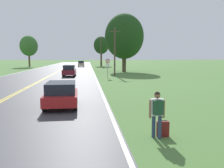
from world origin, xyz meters
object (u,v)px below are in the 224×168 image
object	(u,v)px
tree_right_cluster	(124,37)
tree_left_verge	(101,45)
hitchhiker_person	(157,110)
traffic_sign	(108,64)
car_red_hatchback_nearest	(61,94)
suitcase	(163,129)
tree_mid_treeline	(29,46)
car_champagne_suv_mid_near	(81,64)
car_maroon_suv_approaching	(69,70)

from	to	relation	value
tree_right_cluster	tree_left_verge	bearing A→B (deg)	95.41
hitchhiker_person	tree_right_cluster	bearing A→B (deg)	-4.31
traffic_sign	car_red_hatchback_nearest	size ratio (longest dim) A/B	0.71
suitcase	tree_mid_treeline	size ratio (longest dim) A/B	0.07
hitchhiker_person	tree_right_cluster	distance (m)	37.92
traffic_sign	car_champagne_suv_mid_near	size ratio (longest dim) A/B	0.58
hitchhiker_person	tree_left_verge	bearing A→B (deg)	1.08
tree_left_verge	car_red_hatchback_nearest	size ratio (longest dim) A/B	2.44
car_maroon_suv_approaching	tree_right_cluster	bearing A→B (deg)	136.24
car_red_hatchback_nearest	suitcase	bearing A→B (deg)	34.85
hitchhiker_person	tree_left_verge	size ratio (longest dim) A/B	0.19
tree_left_verge	car_champagne_suv_mid_near	bearing A→B (deg)	-142.59
tree_mid_treeline	car_maroon_suv_approaching	distance (m)	36.38
suitcase	car_red_hatchback_nearest	xyz separation A→B (m)	(-4.24, 5.64, 0.49)
suitcase	hitchhiker_person	bearing A→B (deg)	122.71
tree_left_verge	tree_mid_treeline	bearing A→B (deg)	-166.61
tree_left_verge	car_maroon_suv_approaching	xyz separation A→B (m)	(-7.02, -38.30, -5.45)
suitcase	car_champagne_suv_mid_near	world-z (taller)	car_champagne_suv_mid_near
hitchhiker_person	suitcase	size ratio (longest dim) A/B	2.77
tree_left_verge	car_champagne_suv_mid_near	distance (m)	9.44
tree_left_verge	car_maroon_suv_approaching	distance (m)	39.32
hitchhiker_person	traffic_sign	world-z (taller)	traffic_sign
tree_mid_treeline	traffic_sign	bearing A→B (deg)	-63.05
traffic_sign	suitcase	bearing A→B (deg)	-90.01
traffic_sign	tree_right_cluster	distance (m)	15.01
hitchhiker_person	traffic_sign	size ratio (longest dim) A/B	0.65
hitchhiker_person	car_red_hatchback_nearest	size ratio (longest dim) A/B	0.46
hitchhiker_person	tree_mid_treeline	bearing A→B (deg)	19.79
car_maroon_suv_approaching	car_champagne_suv_mid_near	bearing A→B (deg)	179.01
hitchhiker_person	car_red_hatchback_nearest	xyz separation A→B (m)	(-3.97, 5.79, -0.26)
tree_right_cluster	hitchhiker_person	bearing A→B (deg)	-97.10
traffic_sign	tree_mid_treeline	world-z (taller)	tree_mid_treeline
car_maroon_suv_approaching	car_champagne_suv_mid_near	xyz separation A→B (m)	(0.89, 33.61, 0.01)
traffic_sign	car_champagne_suv_mid_near	world-z (taller)	traffic_sign
tree_mid_treeline	car_red_hatchback_nearest	distance (m)	57.02
tree_right_cluster	car_champagne_suv_mid_near	xyz separation A→B (m)	(-8.81, 23.67, -5.79)
tree_left_verge	car_red_hatchback_nearest	distance (m)	60.32
traffic_sign	tree_left_verge	world-z (taller)	tree_left_verge
hitchhiker_person	car_maroon_suv_approaching	xyz separation A→B (m)	(-5.07, 27.26, -0.14)
suitcase	car_champagne_suv_mid_near	distance (m)	60.88
tree_right_cluster	car_champagne_suv_mid_near	bearing A→B (deg)	110.43
tree_right_cluster	car_red_hatchback_nearest	bearing A→B (deg)	-105.32
suitcase	car_red_hatchback_nearest	world-z (taller)	car_red_hatchback_nearest
tree_right_cluster	car_maroon_suv_approaching	size ratio (longest dim) A/B	2.74
car_red_hatchback_nearest	car_maroon_suv_approaching	distance (m)	21.49
tree_mid_treeline	car_maroon_suv_approaching	bearing A→B (deg)	-68.02
hitchhiker_person	tree_left_verge	xyz separation A→B (m)	(1.95, 65.56, 5.31)
car_red_hatchback_nearest	tree_left_verge	bearing A→B (deg)	172.27
traffic_sign	tree_left_verge	distance (m)	42.18
car_maroon_suv_approaching	car_champagne_suv_mid_near	distance (m)	33.62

